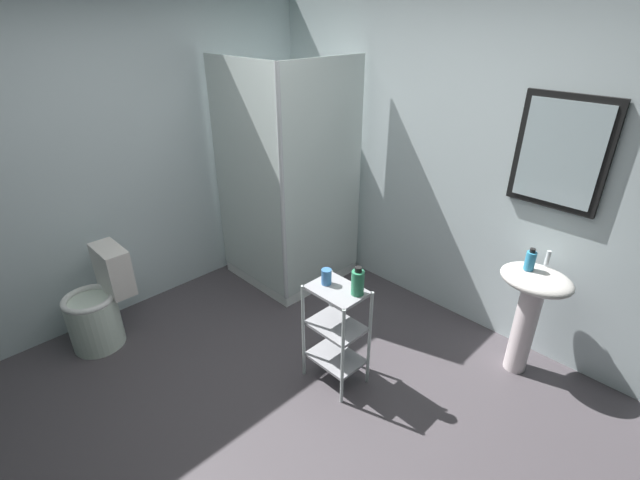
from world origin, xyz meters
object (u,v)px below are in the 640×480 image
Objects in this scene: shower_stall at (289,234)px; body_wash_bottle_green at (358,282)px; storage_cart at (336,328)px; hand_soap_bottle at (530,260)px; pedestal_sink at (531,301)px; toilet at (99,307)px; rinse_cup at (326,277)px.

shower_stall is 1.52m from body_wash_bottle_green.
hand_soap_bottle is at bearing 51.18° from storage_cart.
storage_cart is at bearing -130.02° from pedestal_sink.
body_wash_bottle_green is at bearing -24.12° from shower_stall.
pedestal_sink is 4.26× the size of body_wash_bottle_green.
toilet is at bearing -147.27° from storage_cart.
pedestal_sink is at bearing 25.51° from hand_soap_bottle.
body_wash_bottle_green is (1.35, -0.60, 0.36)m from shower_stall.
hand_soap_bottle is (2.31, 1.95, 0.56)m from toilet.
rinse_cup reaches higher than storage_cart.
hand_soap_bottle is at bearing 40.22° from toilet.
hand_soap_bottle reaches higher than rinse_cup.
pedestal_sink is at bearing 52.99° from body_wash_bottle_green.
shower_stall is at bearing -170.53° from pedestal_sink.
toilet is 7.25× the size of rinse_cup.
pedestal_sink is 1.38m from rinse_cup.
hand_soap_bottle is (-0.06, -0.03, 0.30)m from pedestal_sink.
toilet is 1.80m from rinse_cup.
hand_soap_bottle reaches higher than toilet.
toilet is 1.03× the size of storage_cart.
pedestal_sink is at bearing 9.47° from shower_stall.
body_wash_bottle_green reaches higher than storage_cart.
rinse_cup is (-0.21, -0.05, -0.03)m from body_wash_bottle_green.
body_wash_bottle_green is (1.65, 1.03, 0.51)m from toilet.
toilet is 5.04× the size of hand_soap_bottle.
shower_stall is 2.09m from pedestal_sink.
shower_stall is at bearing 151.87° from storage_cart.
hand_soap_bottle reaches higher than pedestal_sink.
rinse_cup reaches higher than pedestal_sink.
body_wash_bottle_green reaches higher than pedestal_sink.
toilet reaches higher than storage_cart.
toilet is (-0.30, -1.63, -0.15)m from shower_stall.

